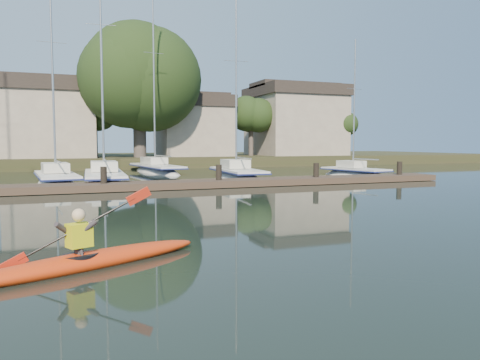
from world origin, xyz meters
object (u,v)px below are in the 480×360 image
object	(u,v)px
kayak	(87,258)
sailboat_2	(105,186)
sailboat_4	(355,178)
sailboat_1	(57,187)
sailboat_6	(156,175)
dock	(164,185)
sailboat_3	(237,181)

from	to	relation	value
kayak	sailboat_2	distance (m)	19.41
sailboat_4	sailboat_1	bearing A→B (deg)	167.50
sailboat_2	sailboat_6	world-z (taller)	sailboat_6
dock	sailboat_4	distance (m)	15.43
sailboat_4	sailboat_6	size ratio (longest dim) A/B	0.67
sailboat_2	sailboat_4	distance (m)	17.37
sailboat_1	sailboat_6	world-z (taller)	sailboat_6
sailboat_3	sailboat_4	distance (m)	8.80
sailboat_6	kayak	bearing A→B (deg)	-110.42
kayak	sailboat_2	size ratio (longest dim) A/B	0.31
sailboat_3	sailboat_6	xyz separation A→B (m)	(-3.88, 8.22, 0.01)
sailboat_3	sailboat_6	distance (m)	9.09
kayak	sailboat_2	bearing A→B (deg)	60.21
sailboat_2	sailboat_3	distance (m)	8.62
sailboat_1	sailboat_3	bearing A→B (deg)	-4.63
kayak	sailboat_1	world-z (taller)	sailboat_1
sailboat_1	sailboat_6	size ratio (longest dim) A/B	0.86
sailboat_2	sailboat_6	bearing A→B (deg)	64.55
kayak	sailboat_6	bearing A→B (deg)	52.56
kayak	sailboat_4	bearing A→B (deg)	20.70
sailboat_3	kayak	bearing A→B (deg)	-114.48
sailboat_2	dock	bearing A→B (deg)	-57.67
dock	sailboat_2	distance (m)	5.29
sailboat_2	sailboat_6	xyz separation A→B (m)	(4.72, 8.83, 0.01)
dock	sailboat_6	size ratio (longest dim) A/B	2.09
sailboat_1	sailboat_3	xyz separation A→B (m)	(11.26, 0.17, -0.01)
dock	sailboat_4	world-z (taller)	sailboat_4
kayak	sailboat_6	distance (m)	28.91
sailboat_1	sailboat_6	xyz separation A→B (m)	(7.38, 8.39, 0.00)
sailboat_3	sailboat_4	xyz separation A→B (m)	(8.77, -0.71, 0.02)
dock	sailboat_3	xyz separation A→B (m)	(5.99, 5.19, -0.40)
dock	sailboat_2	size ratio (longest dim) A/B	2.14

